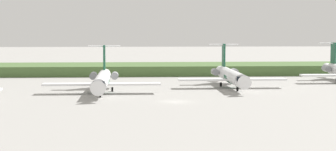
% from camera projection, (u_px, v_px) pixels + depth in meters
% --- Properties ---
extents(ground_plane, '(500.00, 500.00, 0.00)m').
position_uv_depth(ground_plane, '(165.00, 85.00, 134.35)').
color(ground_plane, '#9E9B96').
extents(grass_berm, '(320.00, 20.00, 2.64)m').
position_uv_depth(grass_berm, '(158.00, 69.00, 165.62)').
color(grass_berm, '#4C6B38').
rests_on(grass_berm, ground).
extents(regional_jet_second, '(22.81, 31.00, 9.00)m').
position_uv_depth(regional_jet_second, '(102.00, 80.00, 118.56)').
color(regional_jet_second, white).
rests_on(regional_jet_second, ground).
extents(regional_jet_third, '(22.81, 31.00, 9.00)m').
position_uv_depth(regional_jet_third, '(231.00, 75.00, 128.96)').
color(regional_jet_third, white).
rests_on(regional_jet_third, ground).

